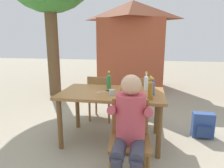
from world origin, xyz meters
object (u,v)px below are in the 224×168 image
object	(u,v)px
chair_near_right	(130,135)
person_in_white_shirt	(130,125)
chair_far_right	(137,98)
bottle_clear	(146,82)
chair_far_left	(101,96)
bottle_green	(109,81)
bottle_amber	(150,90)
cup_steel	(112,92)
brick_kiosk	(132,44)
bottle_blue	(152,88)
backpack_by_near_side	(203,126)
cup_terracotta	(123,89)
table_knife	(104,91)
dining_table	(112,99)
cup_white	(131,89)
bottle_olive	(130,90)

from	to	relation	value
chair_near_right	person_in_white_shirt	distance (m)	0.20
chair_far_right	bottle_clear	bearing A→B (deg)	-74.53
chair_far_left	bottle_green	xyz separation A→B (m)	(0.26, -0.55, 0.41)
person_in_white_shirt	bottle_green	xyz separation A→B (m)	(-0.43, 1.05, 0.24)
chair_near_right	bottle_amber	xyz separation A→B (m)	(0.21, 0.46, 0.42)
cup_steel	brick_kiosk	world-z (taller)	brick_kiosk
bottle_blue	cup_steel	size ratio (longest dim) A/B	3.03
chair_near_right	chair_far_right	world-z (taller)	same
chair_far_right	brick_kiosk	world-z (taller)	brick_kiosk
chair_near_right	backpack_by_near_side	size ratio (longest dim) A/B	2.19
chair_near_right	cup_terracotta	size ratio (longest dim) A/B	10.81
table_knife	cup_terracotta	bearing A→B (deg)	11.83
dining_table	cup_steel	size ratio (longest dim) A/B	18.72
chair_far_right	cup_steel	world-z (taller)	chair_far_right
cup_terracotta	table_knife	xyz separation A→B (m)	(-0.27, -0.06, -0.04)
bottle_green	cup_white	distance (m)	0.43
bottle_clear	bottle_green	world-z (taller)	bottle_clear
chair_far_left	bottle_olive	xyz separation A→B (m)	(0.62, -0.94, 0.38)
bottle_blue	brick_kiosk	bearing A→B (deg)	99.14
cup_white	backpack_by_near_side	distance (m)	1.35
bottle_clear	cup_white	distance (m)	0.32
person_in_white_shirt	bottle_clear	size ratio (longest dim) A/B	4.18
chair_far_left	bottle_clear	world-z (taller)	bottle_clear
brick_kiosk	cup_white	bearing A→B (deg)	-85.63
chair_far_right	bottle_amber	distance (m)	1.13
chair_near_right	brick_kiosk	distance (m)	4.34
cup_steel	bottle_olive	bearing A→B (deg)	-7.61
chair_far_right	dining_table	bearing A→B (deg)	-114.67
bottle_olive	cup_steel	distance (m)	0.25
bottle_green	table_knife	world-z (taller)	bottle_green
cup_terracotta	dining_table	bearing A→B (deg)	-156.70
chair_far_left	cup_terracotta	xyz separation A→B (m)	(0.50, -0.68, 0.33)
bottle_olive	brick_kiosk	world-z (taller)	brick_kiosk
bottle_clear	chair_near_right	bearing A→B (deg)	-99.21
cup_steel	table_knife	world-z (taller)	cup_steel
bottle_blue	brick_kiosk	world-z (taller)	brick_kiosk
chair_far_left	bottle_amber	xyz separation A→B (m)	(0.90, -1.02, 0.42)
person_in_white_shirt	cup_steel	distance (m)	0.76
bottle_clear	table_knife	distance (m)	0.65
backpack_by_near_side	bottle_olive	bearing A→B (deg)	-153.46
dining_table	table_knife	size ratio (longest dim) A/B	7.72
cup_steel	cup_white	xyz separation A→B (m)	(0.25, 0.15, 0.02)
chair_far_left	cup_terracotta	distance (m)	0.90
chair_far_right	table_knife	bearing A→B (deg)	-122.02
person_in_white_shirt	cup_steel	size ratio (longest dim) A/B	14.56
dining_table	chair_near_right	distance (m)	0.83
bottle_clear	backpack_by_near_side	bearing A→B (deg)	9.46
chair_near_right	chair_far_right	bearing A→B (deg)	89.75
bottle_amber	cup_white	size ratio (longest dim) A/B	2.70
person_in_white_shirt	table_knife	bearing A→B (deg)	118.13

